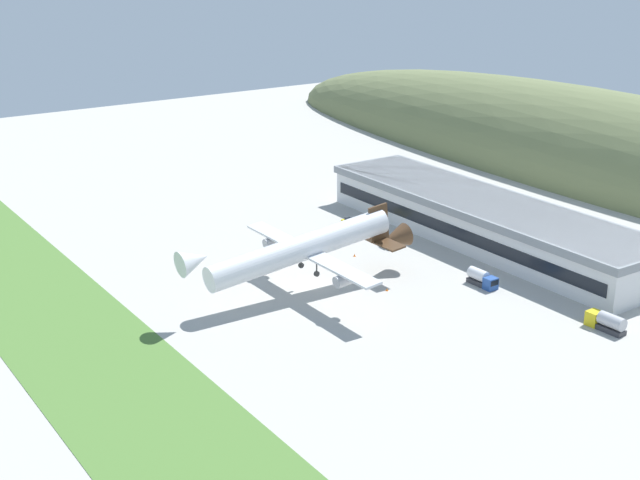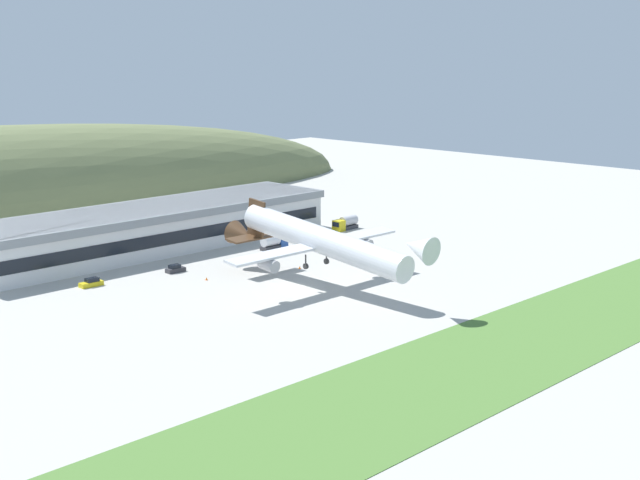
{
  "view_description": "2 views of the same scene",
  "coord_description": "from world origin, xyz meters",
  "px_view_note": "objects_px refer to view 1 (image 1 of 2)",
  "views": [
    {
      "loc": [
        135.69,
        -90.26,
        66.55
      ],
      "look_at": [
        3.25,
        -0.41,
        10.52
      ],
      "focal_mm": 50.0,
      "sensor_mm": 36.0,
      "label": 1
    },
    {
      "loc": [
        -111.43,
        -116.52,
        44.05
      ],
      "look_at": [
        5.15,
        -0.64,
        8.46
      ],
      "focal_mm": 50.0,
      "sensor_mm": 36.0,
      "label": 2
    }
  ],
  "objects_px": {
    "service_car_1": "(349,222)",
    "fuel_truck": "(482,279)",
    "box_truck": "(606,322)",
    "traffic_cone_1": "(387,289)",
    "service_car_0": "(387,245)",
    "terminal_building": "(485,218)",
    "traffic_cone_0": "(355,255)",
    "cargo_airplane": "(305,249)"
  },
  "relations": [
    {
      "from": "cargo_airplane",
      "to": "fuel_truck",
      "type": "height_order",
      "value": "cargo_airplane"
    },
    {
      "from": "terminal_building",
      "to": "box_truck",
      "type": "distance_m",
      "value": 49.21
    },
    {
      "from": "fuel_truck",
      "to": "traffic_cone_1",
      "type": "distance_m",
      "value": 19.08
    },
    {
      "from": "terminal_building",
      "to": "box_truck",
      "type": "bearing_deg",
      "value": -18.59
    },
    {
      "from": "traffic_cone_0",
      "to": "terminal_building",
      "type": "bearing_deg",
      "value": 74.64
    },
    {
      "from": "service_car_0",
      "to": "service_car_1",
      "type": "relative_size",
      "value": 0.89
    },
    {
      "from": "traffic_cone_1",
      "to": "fuel_truck",
      "type": "bearing_deg",
      "value": 63.97
    },
    {
      "from": "service_car_1",
      "to": "traffic_cone_1",
      "type": "relative_size",
      "value": 7.66
    },
    {
      "from": "traffic_cone_1",
      "to": "box_truck",
      "type": "bearing_deg",
      "value": 30.1
    },
    {
      "from": "service_car_1",
      "to": "box_truck",
      "type": "xyz_separation_m",
      "value": [
        72.89,
        2.68,
        0.89
      ]
    },
    {
      "from": "cargo_airplane",
      "to": "fuel_truck",
      "type": "distance_m",
      "value": 35.85
    },
    {
      "from": "service_car_1",
      "to": "service_car_0",
      "type": "bearing_deg",
      "value": -7.74
    },
    {
      "from": "terminal_building",
      "to": "box_truck",
      "type": "xyz_separation_m",
      "value": [
        46.49,
        -15.64,
        -3.86
      ]
    },
    {
      "from": "service_car_1",
      "to": "box_truck",
      "type": "distance_m",
      "value": 72.95
    },
    {
      "from": "box_truck",
      "to": "traffic_cone_1",
      "type": "bearing_deg",
      "value": -149.9
    },
    {
      "from": "terminal_building",
      "to": "traffic_cone_1",
      "type": "bearing_deg",
      "value": -73.36
    },
    {
      "from": "traffic_cone_1",
      "to": "cargo_airplane",
      "type": "bearing_deg",
      "value": -120.42
    },
    {
      "from": "service_car_1",
      "to": "traffic_cone_1",
      "type": "distance_m",
      "value": 41.36
    },
    {
      "from": "fuel_truck",
      "to": "traffic_cone_1",
      "type": "bearing_deg",
      "value": -116.03
    },
    {
      "from": "cargo_airplane",
      "to": "traffic_cone_1",
      "type": "distance_m",
      "value": 18.28
    },
    {
      "from": "service_car_1",
      "to": "traffic_cone_1",
      "type": "height_order",
      "value": "service_car_1"
    },
    {
      "from": "box_truck",
      "to": "traffic_cone_1",
      "type": "height_order",
      "value": "box_truck"
    },
    {
      "from": "terminal_building",
      "to": "traffic_cone_0",
      "type": "relative_size",
      "value": 152.0
    },
    {
      "from": "cargo_airplane",
      "to": "service_car_1",
      "type": "height_order",
      "value": "cargo_airplane"
    },
    {
      "from": "fuel_truck",
      "to": "cargo_airplane",
      "type": "bearing_deg",
      "value": -118.04
    },
    {
      "from": "service_car_1",
      "to": "traffic_cone_0",
      "type": "xyz_separation_m",
      "value": [
        18.13,
        -11.78,
        -0.37
      ]
    },
    {
      "from": "service_car_1",
      "to": "terminal_building",
      "type": "bearing_deg",
      "value": 34.76
    },
    {
      "from": "service_car_0",
      "to": "terminal_building",
      "type": "bearing_deg",
      "value": 66.98
    },
    {
      "from": "service_car_0",
      "to": "fuel_truck",
      "type": "bearing_deg",
      "value": 3.12
    },
    {
      "from": "cargo_airplane",
      "to": "fuel_truck",
      "type": "xyz_separation_m",
      "value": [
        16.47,
        30.92,
        -7.61
      ]
    },
    {
      "from": "cargo_airplane",
      "to": "service_car_1",
      "type": "distance_m",
      "value": 43.94
    },
    {
      "from": "traffic_cone_1",
      "to": "terminal_building",
      "type": "bearing_deg",
      "value": 106.64
    },
    {
      "from": "terminal_building",
      "to": "service_car_0",
      "type": "xyz_separation_m",
      "value": [
        -8.8,
        -20.71,
        -4.76
      ]
    },
    {
      "from": "service_car_0",
      "to": "service_car_1",
      "type": "distance_m",
      "value": 17.76
    },
    {
      "from": "service_car_0",
      "to": "box_truck",
      "type": "height_order",
      "value": "box_truck"
    },
    {
      "from": "cargo_airplane",
      "to": "box_truck",
      "type": "relative_size",
      "value": 6.89
    },
    {
      "from": "service_car_0",
      "to": "box_truck",
      "type": "xyz_separation_m",
      "value": [
        55.3,
        5.07,
        0.9
      ]
    },
    {
      "from": "box_truck",
      "to": "fuel_truck",
      "type": "bearing_deg",
      "value": -172.6
    },
    {
      "from": "service_car_1",
      "to": "fuel_truck",
      "type": "xyz_separation_m",
      "value": [
        45.61,
        -0.87,
        0.83
      ]
    },
    {
      "from": "terminal_building",
      "to": "cargo_airplane",
      "type": "height_order",
      "value": "cargo_airplane"
    },
    {
      "from": "terminal_building",
      "to": "cargo_airplane",
      "type": "distance_m",
      "value": 50.32
    },
    {
      "from": "fuel_truck",
      "to": "box_truck",
      "type": "relative_size",
      "value": 0.91
    }
  ]
}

